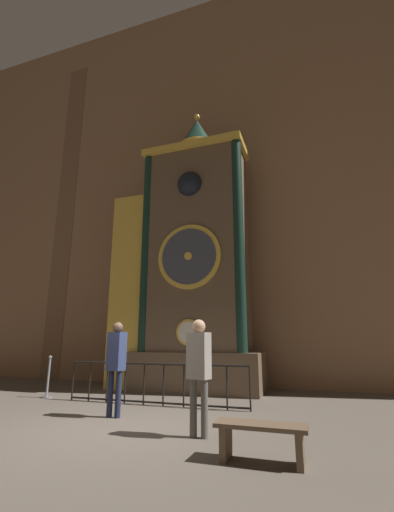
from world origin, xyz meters
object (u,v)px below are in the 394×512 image
(stanchion_post, at_px, (48,384))
(visitor_bench, at_px, (261,435))
(clock_tower, at_px, (185,263))
(visitor_near, at_px, (116,359))
(visitor_far, at_px, (199,364))

(stanchion_post, distance_m, visitor_bench, 6.71)
(clock_tower, xyz_separation_m, visitor_bench, (3.08, -5.34, -3.53))
(visitor_bench, bearing_deg, visitor_near, 152.67)
(visitor_bench, bearing_deg, visitor_far, 143.46)
(visitor_near, relative_size, visitor_bench, 1.60)
(stanchion_post, bearing_deg, visitor_far, -24.71)
(visitor_near, bearing_deg, stanchion_post, 167.13)
(visitor_near, distance_m, visitor_bench, 3.54)
(clock_tower, distance_m, visitor_near, 4.66)
(stanchion_post, xyz_separation_m, visitor_bench, (5.98, -3.05, -0.03))
(clock_tower, distance_m, visitor_bench, 7.10)
(clock_tower, relative_size, visitor_far, 5.23)
(clock_tower, height_order, visitor_bench, clock_tower)
(visitor_far, relative_size, visitor_bench, 1.58)
(clock_tower, xyz_separation_m, stanchion_post, (-2.90, -2.29, -3.49))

